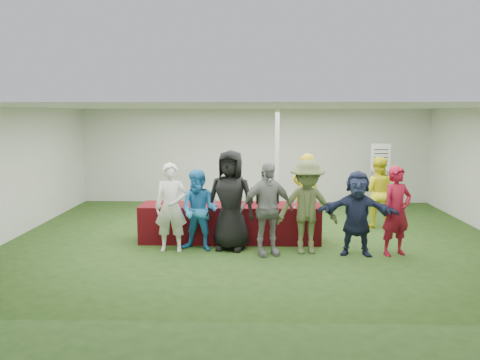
{
  "coord_description": "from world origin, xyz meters",
  "views": [
    {
      "loc": [
        -0.05,
        -9.48,
        2.57
      ],
      "look_at": [
        -0.31,
        -0.24,
        1.25
      ],
      "focal_mm": 35.0,
      "sensor_mm": 36.0,
      "label": 1
    }
  ],
  "objects_px": {
    "customer_1": "(199,210)",
    "customer_6": "(396,211)",
    "customer_3": "(267,209)",
    "customer_5": "(357,213)",
    "staff_pourer": "(305,191)",
    "customer_0": "(171,207)",
    "customer_4": "(307,207)",
    "serving_table": "(230,223)",
    "wine_list_sign": "(381,163)",
    "customer_2": "(231,200)",
    "dump_bucket": "(307,203)",
    "staff_back": "(377,192)"
  },
  "relations": [
    {
      "from": "customer_0",
      "to": "customer_5",
      "type": "height_order",
      "value": "customer_0"
    },
    {
      "from": "customer_0",
      "to": "customer_2",
      "type": "xyz_separation_m",
      "value": [
        1.1,
        0.14,
        0.12
      ]
    },
    {
      "from": "serving_table",
      "to": "staff_pourer",
      "type": "relative_size",
      "value": 2.13
    },
    {
      "from": "customer_3",
      "to": "staff_back",
      "type": "bearing_deg",
      "value": 22.35
    },
    {
      "from": "customer_1",
      "to": "customer_5",
      "type": "height_order",
      "value": "customer_5"
    },
    {
      "from": "customer_3",
      "to": "customer_4",
      "type": "distance_m",
      "value": 0.75
    },
    {
      "from": "customer_4",
      "to": "customer_6",
      "type": "distance_m",
      "value": 1.61
    },
    {
      "from": "dump_bucket",
      "to": "customer_6",
      "type": "bearing_deg",
      "value": -22.89
    },
    {
      "from": "wine_list_sign",
      "to": "customer_2",
      "type": "xyz_separation_m",
      "value": [
        -3.71,
        -3.42,
        -0.37
      ]
    },
    {
      "from": "wine_list_sign",
      "to": "customer_1",
      "type": "distance_m",
      "value": 5.57
    },
    {
      "from": "customer_2",
      "to": "customer_4",
      "type": "xyz_separation_m",
      "value": [
        1.42,
        -0.21,
        -0.08
      ]
    },
    {
      "from": "customer_6",
      "to": "dump_bucket",
      "type": "bearing_deg",
      "value": 134.74
    },
    {
      "from": "dump_bucket",
      "to": "customer_5",
      "type": "distance_m",
      "value": 1.06
    },
    {
      "from": "dump_bucket",
      "to": "staff_back",
      "type": "relative_size",
      "value": 0.14
    },
    {
      "from": "staff_pourer",
      "to": "customer_1",
      "type": "height_order",
      "value": "staff_pourer"
    },
    {
      "from": "serving_table",
      "to": "customer_4",
      "type": "distance_m",
      "value": 1.73
    },
    {
      "from": "customer_1",
      "to": "staff_pourer",
      "type": "bearing_deg",
      "value": 54.15
    },
    {
      "from": "dump_bucket",
      "to": "staff_back",
      "type": "xyz_separation_m",
      "value": [
        1.75,
        1.49,
        -0.04
      ]
    },
    {
      "from": "customer_4",
      "to": "customer_5",
      "type": "bearing_deg",
      "value": -8.75
    },
    {
      "from": "dump_bucket",
      "to": "customer_2",
      "type": "bearing_deg",
      "value": -166.19
    },
    {
      "from": "customer_4",
      "to": "customer_6",
      "type": "bearing_deg",
      "value": -5.95
    },
    {
      "from": "customer_3",
      "to": "customer_5",
      "type": "bearing_deg",
      "value": -16.88
    },
    {
      "from": "customer_6",
      "to": "serving_table",
      "type": "bearing_deg",
      "value": 141.75
    },
    {
      "from": "wine_list_sign",
      "to": "customer_1",
      "type": "xyz_separation_m",
      "value": [
        -4.29,
        -3.51,
        -0.55
      ]
    },
    {
      "from": "customer_0",
      "to": "customer_3",
      "type": "bearing_deg",
      "value": -7.48
    },
    {
      "from": "dump_bucket",
      "to": "customer_6",
      "type": "height_order",
      "value": "customer_6"
    },
    {
      "from": "customer_1",
      "to": "customer_6",
      "type": "distance_m",
      "value": 3.62
    },
    {
      "from": "serving_table",
      "to": "customer_4",
      "type": "relative_size",
      "value": 2.08
    },
    {
      "from": "serving_table",
      "to": "customer_3",
      "type": "xyz_separation_m",
      "value": [
        0.71,
        -0.92,
        0.48
      ]
    },
    {
      "from": "staff_pourer",
      "to": "staff_back",
      "type": "bearing_deg",
      "value": 171.67
    },
    {
      "from": "serving_table",
      "to": "staff_back",
      "type": "distance_m",
      "value": 3.54
    },
    {
      "from": "customer_3",
      "to": "customer_4",
      "type": "height_order",
      "value": "customer_4"
    },
    {
      "from": "wine_list_sign",
      "to": "customer_0",
      "type": "xyz_separation_m",
      "value": [
        -4.81,
        -3.56,
        -0.48
      ]
    },
    {
      "from": "customer_2",
      "to": "staff_back",
      "type": "bearing_deg",
      "value": 42.6
    },
    {
      "from": "wine_list_sign",
      "to": "customer_5",
      "type": "relative_size",
      "value": 1.16
    },
    {
      "from": "customer_5",
      "to": "customer_2",
      "type": "bearing_deg",
      "value": -178.9
    },
    {
      "from": "serving_table",
      "to": "customer_6",
      "type": "distance_m",
      "value": 3.22
    },
    {
      "from": "staff_pourer",
      "to": "customer_3",
      "type": "relative_size",
      "value": 0.99
    },
    {
      "from": "serving_table",
      "to": "staff_pourer",
      "type": "distance_m",
      "value": 2.06
    },
    {
      "from": "customer_0",
      "to": "customer_6",
      "type": "distance_m",
      "value": 4.13
    },
    {
      "from": "customer_0",
      "to": "customer_6",
      "type": "bearing_deg",
      "value": -3.27
    },
    {
      "from": "dump_bucket",
      "to": "customer_6",
      "type": "xyz_separation_m",
      "value": [
        1.54,
        -0.65,
        -0.02
      ]
    },
    {
      "from": "dump_bucket",
      "to": "customer_0",
      "type": "relative_size",
      "value": 0.14
    },
    {
      "from": "dump_bucket",
      "to": "customer_3",
      "type": "xyz_separation_m",
      "value": [
        -0.81,
        -0.7,
        0.02
      ]
    },
    {
      "from": "dump_bucket",
      "to": "customer_4",
      "type": "height_order",
      "value": "customer_4"
    },
    {
      "from": "dump_bucket",
      "to": "customer_1",
      "type": "distance_m",
      "value": 2.12
    },
    {
      "from": "staff_pourer",
      "to": "wine_list_sign",
      "type": "bearing_deg",
      "value": -154.02
    },
    {
      "from": "customer_2",
      "to": "customer_4",
      "type": "distance_m",
      "value": 1.44
    },
    {
      "from": "wine_list_sign",
      "to": "customer_0",
      "type": "bearing_deg",
      "value": -143.54
    },
    {
      "from": "customer_5",
      "to": "customer_6",
      "type": "distance_m",
      "value": 0.71
    }
  ]
}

